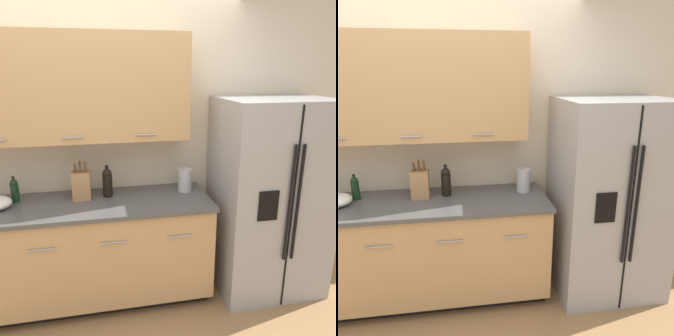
{
  "view_description": "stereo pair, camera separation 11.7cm",
  "coord_description": "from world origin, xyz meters",
  "views": [
    {
      "loc": [
        0.05,
        -1.8,
        1.94
      ],
      "look_at": [
        0.56,
        0.74,
        1.16
      ],
      "focal_mm": 35.0,
      "sensor_mm": 36.0,
      "label": 1
    },
    {
      "loc": [
        0.17,
        -1.82,
        1.94
      ],
      "look_at": [
        0.56,
        0.74,
        1.16
      ],
      "focal_mm": 35.0,
      "sensor_mm": 36.0,
      "label": 2
    }
  ],
  "objects": [
    {
      "name": "counter_unit",
      "position": [
        -0.17,
        0.74,
        0.46
      ],
      "size": [
        2.15,
        0.64,
        0.91
      ],
      "color": "black",
      "rests_on": "ground_plane"
    },
    {
      "name": "oil_bottle",
      "position": [
        -0.67,
        0.86,
        1.01
      ],
      "size": [
        0.06,
        0.06,
        0.21
      ],
      "color": "black",
      "rests_on": "counter_unit"
    },
    {
      "name": "steel_canister",
      "position": [
        0.73,
        0.84,
        1.01
      ],
      "size": [
        0.12,
        0.12,
        0.22
      ],
      "color": "#B7B7BA",
      "rests_on": "counter_unit"
    },
    {
      "name": "knife_block",
      "position": [
        -0.14,
        0.82,
        1.03
      ],
      "size": [
        0.14,
        0.11,
        0.33
      ],
      "color": "#A87A4C",
      "rests_on": "counter_unit"
    },
    {
      "name": "wall_back",
      "position": [
        -0.05,
        1.03,
        1.44
      ],
      "size": [
        10.0,
        0.39,
        2.6
      ],
      "color": "beige",
      "rests_on": "ground_plane"
    },
    {
      "name": "refrigerator",
      "position": [
        1.46,
        0.68,
        0.86
      ],
      "size": [
        0.92,
        0.77,
        1.72
      ],
      "color": "#9E9EA0",
      "rests_on": "ground_plane"
    },
    {
      "name": "wine_bottle",
      "position": [
        0.07,
        0.85,
        1.04
      ],
      "size": [
        0.08,
        0.08,
        0.27
      ],
      "color": "black",
      "rests_on": "counter_unit"
    }
  ]
}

